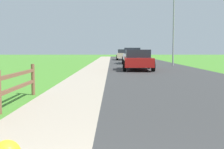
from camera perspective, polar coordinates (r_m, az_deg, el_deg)
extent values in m
plane|color=#4A8C2E|center=(26.22, -0.74, 1.84)|extent=(120.00, 120.00, 0.00)
cube|color=#383838|center=(28.39, 6.39, 2.06)|extent=(7.00, 66.00, 0.01)
cube|color=#B1A28D|center=(28.40, -6.76, 2.06)|extent=(6.00, 66.00, 0.01)
cube|color=#4A8C2E|center=(28.62, -9.75, 2.04)|extent=(5.00, 66.00, 0.00)
cube|color=gold|center=(2.10, -20.59, -13.17)|extent=(0.04, 0.04, 0.04)
cylinder|color=brown|center=(9.28, -15.73, -1.00)|extent=(0.11, 0.11, 0.99)
cube|color=maroon|center=(20.37, 5.06, 2.61)|extent=(2.04, 4.78, 0.60)
cube|color=#1E232B|center=(20.30, 5.08, 4.23)|extent=(1.73, 2.20, 0.55)
cylinder|color=black|center=(21.81, 2.32, 2.12)|extent=(0.24, 0.70, 0.70)
cylinder|color=black|center=(21.92, 7.30, 2.10)|extent=(0.24, 0.70, 0.70)
cylinder|color=black|center=(18.88, 2.44, 1.68)|extent=(0.24, 0.70, 0.70)
cylinder|color=black|center=(19.01, 8.19, 1.66)|extent=(0.24, 0.70, 0.70)
cube|color=#B7BABF|center=(29.97, 3.98, 3.54)|extent=(2.13, 4.82, 0.73)
cube|color=#1E232B|center=(29.94, 3.98, 4.81)|extent=(1.77, 2.53, 0.60)
cylinder|color=black|center=(31.45, 2.27, 3.05)|extent=(0.27, 0.77, 0.76)
cylinder|color=black|center=(31.46, 5.63, 3.03)|extent=(0.27, 0.77, 0.76)
cylinder|color=black|center=(28.53, 2.15, 2.86)|extent=(0.27, 0.77, 0.76)
cylinder|color=black|center=(28.54, 5.84, 2.83)|extent=(0.27, 0.77, 0.76)
cube|color=#C6B793|center=(40.77, 2.22, 3.86)|extent=(1.95, 4.62, 0.69)
cube|color=#1E232B|center=(40.86, 2.22, 4.72)|extent=(1.65, 2.06, 0.52)
cylinder|color=black|center=(42.20, 0.98, 3.50)|extent=(0.24, 0.71, 0.71)
cylinder|color=black|center=(42.21, 3.43, 3.50)|extent=(0.24, 0.71, 0.71)
cylinder|color=black|center=(39.37, 0.92, 3.40)|extent=(0.24, 0.71, 0.71)
cylinder|color=black|center=(39.38, 3.54, 3.39)|extent=(0.24, 0.71, 0.71)
cylinder|color=gray|center=(26.65, 12.18, 9.35)|extent=(0.14, 0.14, 7.04)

